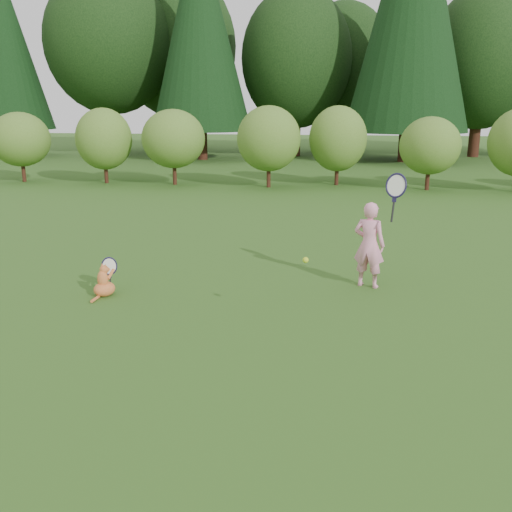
# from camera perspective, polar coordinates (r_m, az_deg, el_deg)

# --- Properties ---
(ground) EXTENTS (100.00, 100.00, 0.00)m
(ground) POSITION_cam_1_polar(r_m,az_deg,el_deg) (7.62, -2.39, -6.57)
(ground) COLOR #1F5116
(ground) RESTS_ON ground
(shrub_row) EXTENTS (28.00, 3.00, 2.80)m
(shrub_row) POSITION_cam_1_polar(r_m,az_deg,el_deg) (20.06, 4.64, 10.84)
(shrub_row) COLOR #4A7323
(shrub_row) RESTS_ON ground
(woodland_backdrop) EXTENTS (48.00, 10.00, 15.00)m
(woodland_backdrop) POSITION_cam_1_polar(r_m,az_deg,el_deg) (30.37, 6.32, 23.69)
(woodland_backdrop) COLOR black
(woodland_backdrop) RESTS_ON ground
(child) EXTENTS (0.81, 0.56, 2.02)m
(child) POSITION_cam_1_polar(r_m,az_deg,el_deg) (9.04, 11.34, 1.30)
(child) COLOR pink
(child) RESTS_ON ground
(cat) EXTENTS (0.49, 0.68, 0.67)m
(cat) POSITION_cam_1_polar(r_m,az_deg,el_deg) (8.86, -14.96, -2.25)
(cat) COLOR #CA5926
(cat) RESTS_ON ground
(tennis_ball) EXTENTS (0.08, 0.08, 0.08)m
(tennis_ball) POSITION_cam_1_polar(r_m,az_deg,el_deg) (7.12, 4.98, -0.40)
(tennis_ball) COLOR #A8CD18
(tennis_ball) RESTS_ON ground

